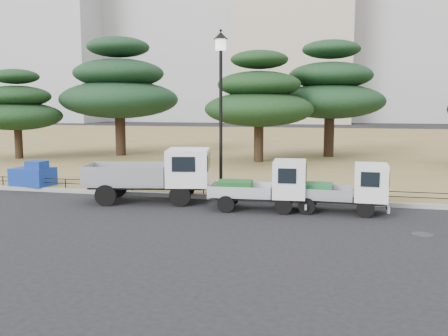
% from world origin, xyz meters
% --- Properties ---
extents(ground, '(220.00, 220.00, 0.00)m').
position_xyz_m(ground, '(0.00, 0.00, 0.00)').
color(ground, black).
extents(lawn, '(120.00, 56.00, 0.15)m').
position_xyz_m(lawn, '(0.00, 30.60, 0.07)').
color(lawn, olive).
rests_on(lawn, ground).
extents(curb, '(120.00, 0.25, 0.16)m').
position_xyz_m(curb, '(0.00, 2.60, 0.08)').
color(curb, gray).
rests_on(curb, ground).
extents(truck_large, '(4.82, 2.64, 1.99)m').
position_xyz_m(truck_large, '(-2.52, 1.56, 1.11)').
color(truck_large, black).
rests_on(truck_large, ground).
extents(truck_kei_front, '(3.36, 1.61, 1.74)m').
position_xyz_m(truck_kei_front, '(1.70, 1.06, 0.87)').
color(truck_kei_front, black).
rests_on(truck_kei_front, ground).
extents(truck_kei_rear, '(3.23, 1.45, 1.67)m').
position_xyz_m(truck_kei_rear, '(4.40, 1.25, 0.84)').
color(truck_kei_rear, black).
rests_on(truck_kei_rear, ground).
extents(street_lamp, '(0.55, 0.55, 6.20)m').
position_xyz_m(street_lamp, '(-0.34, 2.90, 4.34)').
color(street_lamp, black).
rests_on(street_lamp, lawn).
extents(pipe_fence, '(38.00, 0.04, 0.40)m').
position_xyz_m(pipe_fence, '(0.00, 2.75, 0.44)').
color(pipe_fence, black).
rests_on(pipe_fence, lawn).
extents(tarp_pile, '(1.76, 1.37, 1.09)m').
position_xyz_m(tarp_pile, '(-8.72, 3.07, 0.59)').
color(tarp_pile, '#13339A').
rests_on(tarp_pile, lawn).
extents(manhole, '(0.60, 0.60, 0.01)m').
position_xyz_m(manhole, '(6.50, -1.20, 0.01)').
color(manhole, '#2D2D30').
rests_on(manhole, ground).
extents(pine_west_far, '(5.64, 5.64, 5.70)m').
position_xyz_m(pine_west_far, '(-16.04, 12.41, 3.44)').
color(pine_west_far, black).
rests_on(pine_west_far, lawn).
extents(pine_west_near, '(7.95, 7.95, 7.95)m').
position_xyz_m(pine_west_near, '(-10.50, 15.81, 4.73)').
color(pine_west_near, black).
rests_on(pine_west_near, lawn).
extents(pine_center_left, '(6.56, 6.56, 6.67)m').
position_xyz_m(pine_center_left, '(-0.65, 14.07, 4.00)').
color(pine_center_left, black).
rests_on(pine_center_left, lawn).
extents(pine_center_right, '(7.20, 7.20, 7.64)m').
position_xyz_m(pine_center_right, '(3.43, 18.15, 4.58)').
color(pine_center_right, black).
rests_on(pine_center_right, lawn).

